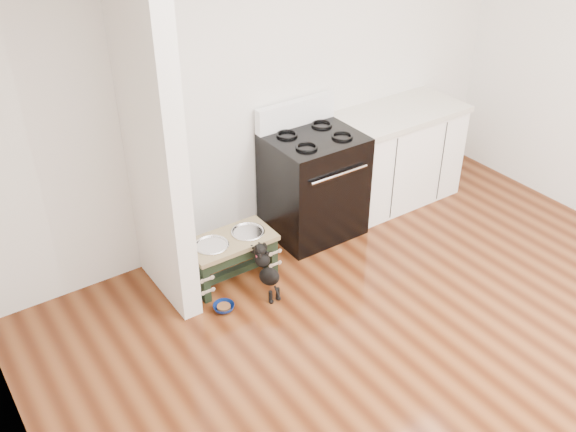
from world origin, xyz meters
The scene contains 8 objects.
ground centered at (0.00, 0.00, 0.00)m, with size 5.00×5.00×0.00m, color #401B0B.
room_shell centered at (0.00, 0.00, 1.62)m, with size 5.00×5.00×5.00m.
partition_wall centered at (-1.18, 2.10, 1.35)m, with size 0.15×0.80×2.70m, color silver.
oven_range centered at (0.25, 2.16, 0.48)m, with size 0.76×0.69×1.14m.
cabinet_run centered at (1.23, 2.18, 0.45)m, with size 1.24×0.64×0.91m.
dog_feeder centered at (-0.70, 1.94, 0.27)m, with size 0.70×0.37×0.40m.
puppy centered at (-0.58, 1.62, 0.23)m, with size 0.12×0.36×0.42m.
floor_bowl centered at (-0.95, 1.64, 0.03)m, with size 0.22×0.22×0.05m.
Camera 1 is at (-2.65, -1.70, 3.19)m, focal length 40.00 mm.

